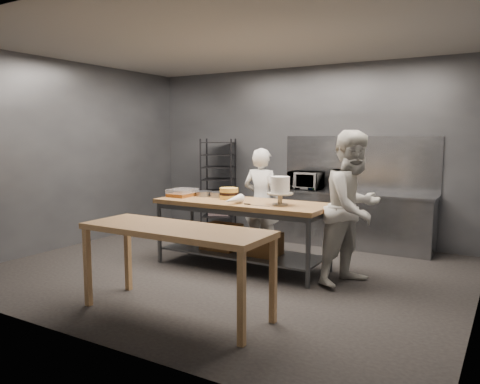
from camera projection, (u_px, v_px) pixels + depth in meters
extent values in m
plane|color=black|center=(229.00, 270.00, 6.32)|extent=(6.00, 6.00, 0.00)
cube|color=#4C4F54|center=(303.00, 153.00, 8.27)|extent=(6.00, 0.04, 3.00)
cube|color=#94623B|center=(242.00, 203.00, 6.38)|extent=(2.40, 0.90, 0.06)
cube|color=#47494C|center=(242.00, 253.00, 6.46)|extent=(2.25, 0.75, 0.03)
cylinder|color=#47494C|center=(159.00, 233.00, 6.68)|extent=(0.06, 0.06, 0.86)
cylinder|color=#47494C|center=(192.00, 224.00, 7.34)|extent=(0.06, 0.06, 0.86)
cylinder|color=#47494C|center=(308.00, 253.00, 5.52)|extent=(0.06, 0.06, 0.86)
cylinder|color=#47494C|center=(331.00, 240.00, 6.19)|extent=(0.06, 0.06, 0.86)
cube|color=brown|center=(221.00, 237.00, 6.62)|extent=(0.50, 0.40, 0.35)
cube|color=brown|center=(263.00, 244.00, 6.27)|extent=(0.45, 0.38, 0.30)
cube|color=olive|center=(175.00, 230.00, 4.68)|extent=(2.00, 0.70, 0.06)
cube|color=olive|center=(87.00, 267.00, 4.96)|extent=(0.06, 0.06, 0.84)
cube|color=olive|center=(128.00, 255.00, 5.47)|extent=(0.06, 0.06, 0.84)
cube|color=olive|center=(242.00, 299.00, 3.99)|extent=(0.06, 0.06, 0.84)
cube|color=olive|center=(273.00, 280.00, 4.51)|extent=(0.06, 0.06, 0.84)
cube|color=slate|center=(352.00, 193.00, 7.57)|extent=(2.60, 0.60, 0.04)
cube|color=slate|center=(351.00, 221.00, 7.62)|extent=(2.56, 0.56, 0.86)
cube|color=slate|center=(358.00, 163.00, 7.77)|extent=(2.60, 0.02, 0.90)
cube|color=black|center=(219.00, 185.00, 8.79)|extent=(0.81, 0.84, 1.75)
cube|color=white|center=(219.00, 203.00, 8.83)|extent=(0.44, 0.37, 0.45)
imported|color=white|center=(261.00, 201.00, 7.15)|extent=(0.60, 0.40, 1.62)
imported|color=silver|center=(353.00, 208.00, 5.65)|extent=(1.00, 1.11, 1.87)
imported|color=black|center=(306.00, 180.00, 7.96)|extent=(0.54, 0.37, 0.30)
cylinder|color=#B0A48D|center=(280.00, 204.00, 6.00)|extent=(0.20, 0.20, 0.02)
cylinder|color=#B0A48D|center=(280.00, 199.00, 6.00)|extent=(0.06, 0.06, 0.12)
cylinder|color=#B0A48D|center=(280.00, 194.00, 5.99)|extent=(0.34, 0.34, 0.02)
cylinder|color=white|center=(280.00, 185.00, 5.97)|extent=(0.24, 0.24, 0.21)
cylinder|color=#F7BF4E|center=(229.00, 197.00, 6.57)|extent=(0.26, 0.26, 0.06)
cylinder|color=black|center=(229.00, 193.00, 6.56)|extent=(0.26, 0.26, 0.04)
cylinder|color=#F7BF4E|center=(229.00, 190.00, 6.55)|extent=(0.26, 0.26, 0.06)
cylinder|color=gray|center=(204.00, 194.00, 6.89)|extent=(0.24, 0.24, 0.07)
cylinder|color=gray|center=(219.00, 194.00, 6.79)|extent=(0.26, 0.26, 0.07)
cone|color=white|center=(233.00, 200.00, 6.05)|extent=(0.13, 0.38, 0.12)
cube|color=slate|center=(259.00, 206.00, 5.95)|extent=(0.28, 0.02, 0.00)
cube|color=black|center=(247.00, 204.00, 6.04)|extent=(0.09, 0.02, 0.02)
cube|color=#9E551F|center=(178.00, 195.00, 6.78)|extent=(0.30, 0.20, 0.05)
cube|color=silver|center=(178.00, 192.00, 6.78)|extent=(0.31, 0.21, 0.06)
cube|color=#9E551F|center=(186.00, 194.00, 6.96)|extent=(0.30, 0.20, 0.05)
cube|color=silver|center=(186.00, 190.00, 6.95)|extent=(0.31, 0.21, 0.06)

